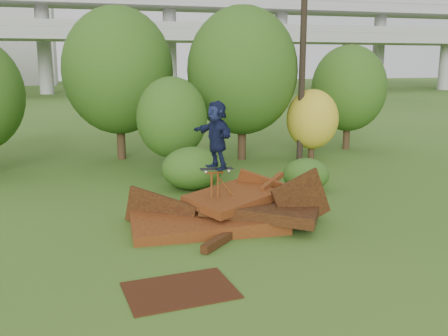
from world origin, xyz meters
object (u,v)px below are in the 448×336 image
object	(u,v)px
scrap_pile	(225,213)
skater	(217,135)
utility_pole	(303,43)
flat_plate	(180,290)

from	to	relation	value
scrap_pile	skater	size ratio (longest dim) A/B	3.11
skater	utility_pole	distance (m)	10.06
utility_pole	skater	bearing A→B (deg)	-127.88
skater	utility_pole	xyz separation A→B (m)	(5.95, 7.65, 2.72)
flat_plate	utility_pole	distance (m)	14.70
scrap_pile	utility_pole	xyz separation A→B (m)	(5.71, 7.66, 4.92)
skater	flat_plate	size ratio (longest dim) A/B	0.86
scrap_pile	utility_pole	distance (m)	10.75
scrap_pile	skater	bearing A→B (deg)	177.29
scrap_pile	skater	distance (m)	2.21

